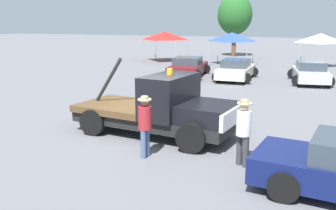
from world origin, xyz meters
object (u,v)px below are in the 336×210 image
(parked_car_maroon, at_px, (188,67))
(canopy_tent_white, at_px, (321,38))
(canopy_tent_blue, at_px, (232,37))
(traffic_cone, at_px, (156,96))
(person_at_hood, at_px, (145,122))
(parked_car_cream, at_px, (236,70))
(canopy_tent_red, at_px, (165,36))
(tree_left, at_px, (235,15))
(tow_truck, at_px, (163,109))
(parked_car_silver, at_px, (310,73))
(person_near_truck, at_px, (244,127))

(parked_car_maroon, relative_size, canopy_tent_white, 1.64)
(canopy_tent_blue, xyz_separation_m, traffic_cone, (-0.02, -16.58, -2.12))
(parked_car_maroon, bearing_deg, person_at_hood, -172.08)
(parked_car_cream, distance_m, traffic_cone, 8.38)
(canopy_tent_red, bearing_deg, parked_car_cream, -46.39)
(parked_car_cream, bearing_deg, tree_left, 11.58)
(person_at_hood, relative_size, tree_left, 0.27)
(canopy_tent_white, height_order, tree_left, tree_left)
(tow_truck, distance_m, person_at_hood, 2.07)
(parked_car_maroon, bearing_deg, traffic_cone, -178.20)
(traffic_cone, bearing_deg, parked_car_cream, 74.96)
(parked_car_maroon, bearing_deg, tree_left, -5.45)
(canopy_tent_white, distance_m, traffic_cone, 19.16)
(parked_car_silver, relative_size, canopy_tent_blue, 1.40)
(canopy_tent_blue, bearing_deg, canopy_tent_red, 175.09)
(parked_car_cream, bearing_deg, traffic_cone, 164.14)
(parked_car_cream, relative_size, parked_car_silver, 1.01)
(parked_car_cream, height_order, tree_left, tree_left)
(parked_car_maroon, relative_size, canopy_tent_red, 1.40)
(parked_car_maroon, xyz_separation_m, canopy_tent_blue, (1.21, 8.20, 1.72))
(canopy_tent_white, bearing_deg, parked_car_silver, -93.04)
(parked_car_cream, relative_size, canopy_tent_red, 1.31)
(parked_car_maroon, relative_size, tree_left, 0.77)
(person_at_hood, distance_m, parked_car_cream, 15.04)
(canopy_tent_red, height_order, traffic_cone, canopy_tent_red)
(parked_car_maroon, height_order, canopy_tent_white, canopy_tent_white)
(tow_truck, relative_size, parked_car_cream, 1.23)
(canopy_tent_red, relative_size, traffic_cone, 6.47)
(person_near_truck, distance_m, parked_car_cream, 15.00)
(person_near_truck, xyz_separation_m, parked_car_cream, (-3.15, 14.66, -0.40))
(person_at_hood, relative_size, parked_car_cream, 0.37)
(parked_car_maroon, relative_size, canopy_tent_blue, 1.51)
(parked_car_cream, relative_size, canopy_tent_blue, 1.41)
(person_near_truck, height_order, canopy_tent_red, canopy_tent_red)
(parked_car_maroon, distance_m, parked_car_cream, 3.37)
(person_at_hood, height_order, parked_car_maroon, person_at_hood)
(person_near_truck, distance_m, traffic_cone, 8.50)
(parked_car_silver, xyz_separation_m, canopy_tent_red, (-13.09, 8.70, 1.74))
(parked_car_cream, bearing_deg, person_near_truck, -168.69)
(person_near_truck, distance_m, canopy_tent_red, 26.50)
(person_at_hood, height_order, canopy_tent_blue, canopy_tent_blue)
(canopy_tent_blue, distance_m, tree_left, 8.21)
(person_near_truck, distance_m, tree_left, 31.89)
(person_near_truck, height_order, parked_car_cream, person_near_truck)
(canopy_tent_red, bearing_deg, person_at_hood, -69.23)
(tow_truck, distance_m, traffic_cone, 5.48)
(canopy_tent_white, height_order, traffic_cone, canopy_tent_white)
(canopy_tent_blue, relative_size, canopy_tent_white, 1.09)
(person_near_truck, xyz_separation_m, parked_car_silver, (1.33, 15.00, -0.40))
(person_near_truck, relative_size, parked_car_silver, 0.39)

